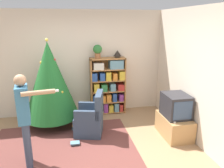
# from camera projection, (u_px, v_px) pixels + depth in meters

# --- Properties ---
(ground_plane) EXTENTS (14.00, 14.00, 0.00)m
(ground_plane) POSITION_uv_depth(u_px,v_px,m) (89.00, 156.00, 3.90)
(ground_plane) COLOR #9E7A56
(wall_back) EXTENTS (8.00, 0.10, 2.60)m
(wall_back) POSITION_uv_depth(u_px,v_px,m) (79.00, 63.00, 5.51)
(wall_back) COLOR beige
(wall_back) RESTS_ON ground_plane
(wall_right) EXTENTS (0.10, 8.00, 2.60)m
(wall_right) POSITION_uv_depth(u_px,v_px,m) (206.00, 80.00, 3.95)
(wall_right) COLOR beige
(wall_right) RESTS_ON ground_plane
(area_rug) EXTENTS (2.73, 2.01, 0.01)m
(area_rug) POSITION_uv_depth(u_px,v_px,m) (63.00, 147.00, 4.18)
(area_rug) COLOR brown
(area_rug) RESTS_ON ground_plane
(bookshelf) EXTENTS (0.88, 0.31, 1.45)m
(bookshelf) POSITION_uv_depth(u_px,v_px,m) (108.00, 86.00, 5.58)
(bookshelf) COLOR #A8703D
(bookshelf) RESTS_ON ground_plane
(tv_stand) EXTENTS (0.51, 0.82, 0.44)m
(tv_stand) POSITION_uv_depth(u_px,v_px,m) (174.00, 126.00, 4.56)
(tv_stand) COLOR tan
(tv_stand) RESTS_ON ground_plane
(television) EXTENTS (0.47, 0.57, 0.47)m
(television) POSITION_uv_depth(u_px,v_px,m) (176.00, 106.00, 4.43)
(television) COLOR #28282D
(television) RESTS_ON tv_stand
(game_remote) EXTENTS (0.04, 0.12, 0.02)m
(game_remote) POSITION_uv_depth(u_px,v_px,m) (174.00, 121.00, 4.23)
(game_remote) COLOR white
(game_remote) RESTS_ON tv_stand
(christmas_tree) EXTENTS (1.22, 1.22, 1.98)m
(christmas_tree) POSITION_uv_depth(u_px,v_px,m) (50.00, 80.00, 4.82)
(christmas_tree) COLOR #4C3323
(christmas_tree) RESTS_ON ground_plane
(armchair) EXTENTS (0.69, 0.68, 0.92)m
(armchair) POSITION_uv_depth(u_px,v_px,m) (91.00, 119.00, 4.61)
(armchair) COLOR #334256
(armchair) RESTS_ON ground_plane
(standing_person) EXTENTS (0.68, 0.46, 1.56)m
(standing_person) POSITION_uv_depth(u_px,v_px,m) (25.00, 114.00, 3.42)
(standing_person) COLOR #38425B
(standing_person) RESTS_ON ground_plane
(potted_plant) EXTENTS (0.22, 0.22, 0.33)m
(potted_plant) POSITION_uv_depth(u_px,v_px,m) (98.00, 50.00, 5.29)
(potted_plant) COLOR #935B38
(potted_plant) RESTS_ON bookshelf
(table_lamp) EXTENTS (0.20, 0.20, 0.18)m
(table_lamp) POSITION_uv_depth(u_px,v_px,m) (117.00, 53.00, 5.41)
(table_lamp) COLOR #473828
(table_lamp) RESTS_ON bookshelf
(book_pile_near_tree) EXTENTS (0.23, 0.18, 0.12)m
(book_pile_near_tree) POSITION_uv_depth(u_px,v_px,m) (77.00, 126.00, 4.88)
(book_pile_near_tree) COLOR #5B899E
(book_pile_near_tree) RESTS_ON ground_plane
(book_pile_by_chair) EXTENTS (0.18, 0.16, 0.05)m
(book_pile_by_chair) POSITION_uv_depth(u_px,v_px,m) (75.00, 143.00, 4.25)
(book_pile_by_chair) COLOR #232328
(book_pile_by_chair) RESTS_ON ground_plane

